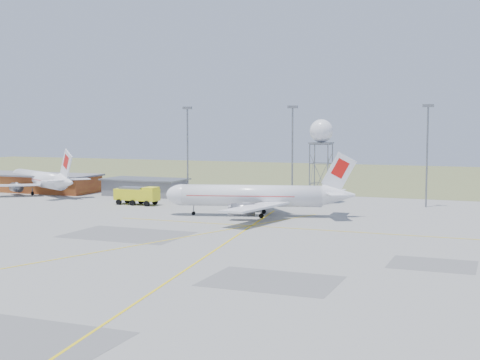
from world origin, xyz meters
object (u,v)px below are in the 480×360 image
at_px(airliner_main, 255,196).
at_px(fire_truck, 138,196).
at_px(baggage_tug, 202,202).
at_px(radar_tower, 321,156).
at_px(airliner_far, 41,180).

relative_size(airliner_main, fire_truck, 3.59).
bearing_deg(baggage_tug, radar_tower, 29.55).
bearing_deg(baggage_tug, fire_truck, -159.18).
distance_m(radar_tower, fire_truck, 38.99).
bearing_deg(radar_tower, baggage_tug, -150.17).
height_order(fire_truck, baggage_tug, fire_truck).
bearing_deg(fire_truck, airliner_far, 164.61).
bearing_deg(radar_tower, airliner_far, -173.71).
relative_size(radar_tower, baggage_tug, 8.40).
bearing_deg(airliner_main, radar_tower, -119.21).
bearing_deg(fire_truck, airliner_main, -11.63).
height_order(airliner_main, baggage_tug, airliner_main).
height_order(airliner_far, fire_truck, airliner_far).
relative_size(fire_truck, baggage_tug, 4.53).
bearing_deg(radar_tower, fire_truck, -153.18).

